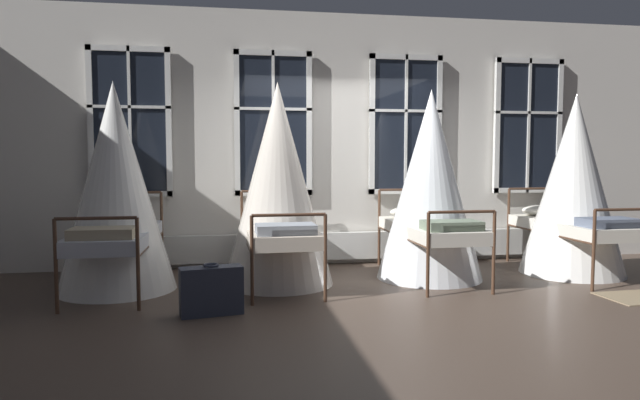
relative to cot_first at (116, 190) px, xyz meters
The scene contains 8 objects.
ground 2.90m from the cot_first, ahead, with size 21.23×21.23×0.00m, color #4C3D33.
back_wall_with_windows 2.99m from the cot_first, 23.95° to the left, with size 9.95×0.10×3.33m, color silver.
window_bank 2.88m from the cot_first, 21.78° to the left, with size 6.38×0.10×2.74m.
cot_first is the anchor object (origin of this frame).
cot_second 1.74m from the cot_first, ahead, with size 1.24×1.86×2.27m.
cot_third 3.54m from the cot_first, ahead, with size 1.24×1.85×2.23m.
cot_fourth 5.38m from the cot_first, ahead, with size 1.24×1.85×2.21m.
suitcase_dark 1.77m from the cot_first, 48.50° to the right, with size 0.59×0.31×0.47m.
Camera 1 is at (-1.51, -6.04, 1.42)m, focal length 31.67 mm.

